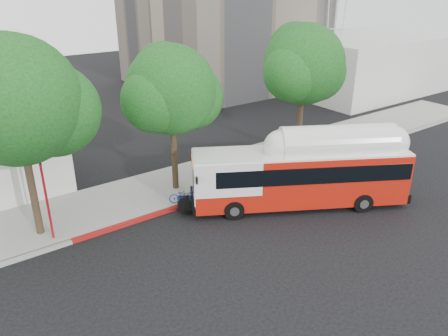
{
  "coord_description": "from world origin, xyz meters",
  "views": [
    {
      "loc": [
        -12.45,
        -14.9,
        11.73
      ],
      "look_at": [
        0.42,
        3.0,
        2.12
      ],
      "focal_mm": 35.0,
      "sensor_mm": 36.0,
      "label": 1
    }
  ],
  "objects": [
    {
      "name": "red_curb_segment",
      "position": [
        -3.0,
        3.9,
        0.08
      ],
      "size": [
        10.0,
        0.32,
        0.16
      ],
      "primitive_type": "cube",
      "color": "maroon",
      "rests_on": "ground"
    },
    {
      "name": "curb_strip",
      "position": [
        0.0,
        3.9,
        0.07
      ],
      "size": [
        60.0,
        0.3,
        0.15
      ],
      "primitive_type": "cube",
      "color": "gray",
      "rests_on": "ground"
    },
    {
      "name": "transit_bus",
      "position": [
        3.69,
        0.28,
        1.73
      ],
      "size": [
        11.99,
        7.97,
        3.7
      ],
      "rotation": [
        0.0,
        0.0,
        -0.51
      ],
      "color": "#B7190C",
      "rests_on": "ground"
    },
    {
      "name": "street_tree_right",
      "position": [
        9.44,
        5.86,
        6.26
      ],
      "size": [
        6.21,
        5.4,
        9.18
      ],
      "color": "#2D2116",
      "rests_on": "ground"
    },
    {
      "name": "street_tree_mid",
      "position": [
        -0.59,
        6.06,
        5.91
      ],
      "size": [
        5.75,
        5.0,
        8.62
      ],
      "color": "#2D2116",
      "rests_on": "ground"
    },
    {
      "name": "ground",
      "position": [
        0.0,
        0.0,
        0.0
      ],
      "size": [
        120.0,
        120.0,
        0.0
      ],
      "primitive_type": "plane",
      "color": "black",
      "rests_on": "ground"
    },
    {
      "name": "horizon_block",
      "position": [
        30.0,
        16.0,
        3.0
      ],
      "size": [
        20.0,
        12.0,
        6.0
      ],
      "primitive_type": "cube",
      "color": "silver",
      "rests_on": "ground"
    },
    {
      "name": "signal_pole",
      "position": [
        -8.62,
        4.63,
        2.2
      ],
      "size": [
        0.12,
        0.41,
        4.3
      ],
      "color": "#A91218",
      "rests_on": "ground"
    },
    {
      "name": "street_tree_left",
      "position": [
        -8.53,
        5.56,
        6.6
      ],
      "size": [
        6.67,
        5.8,
        9.74
      ],
      "color": "#2D2116",
      "rests_on": "ground"
    },
    {
      "name": "sidewalk",
      "position": [
        0.0,
        6.5,
        0.07
      ],
      "size": [
        60.0,
        5.0,
        0.15
      ],
      "primitive_type": "cube",
      "color": "gray",
      "rests_on": "ground"
    }
  ]
}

